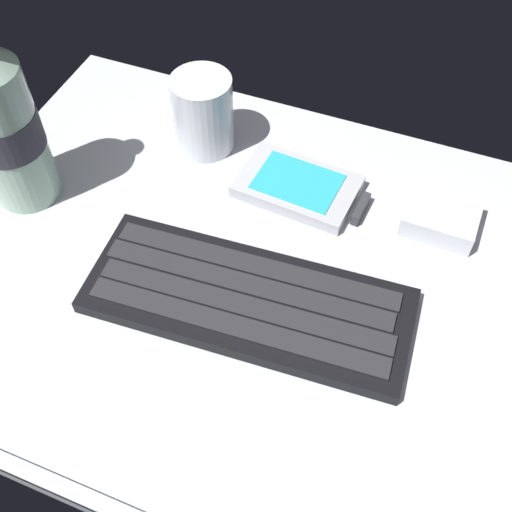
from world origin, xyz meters
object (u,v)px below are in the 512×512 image
(keyboard, at_px, (248,300))
(handheld_device, at_px, (303,188))
(juice_cup, at_px, (203,116))
(water_bottle, at_px, (2,124))
(charger_block, at_px, (441,218))

(keyboard, distance_m, handheld_device, 0.15)
(juice_cup, distance_m, water_bottle, 0.20)
(water_bottle, bearing_deg, charger_block, 15.12)
(handheld_device, xyz_separation_m, charger_block, (0.14, 0.01, 0.00))
(keyboard, relative_size, charger_block, 4.24)
(juice_cup, height_order, water_bottle, water_bottle)
(handheld_device, xyz_separation_m, juice_cup, (-0.12, 0.03, 0.03))
(keyboard, relative_size, water_bottle, 1.43)
(juice_cup, bearing_deg, water_bottle, -136.64)
(handheld_device, bearing_deg, water_bottle, -158.98)
(keyboard, bearing_deg, handheld_device, 89.51)
(water_bottle, distance_m, charger_block, 0.42)
(keyboard, xyz_separation_m, handheld_device, (0.00, 0.15, -0.00))
(handheld_device, relative_size, water_bottle, 0.63)
(handheld_device, distance_m, juice_cup, 0.13)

